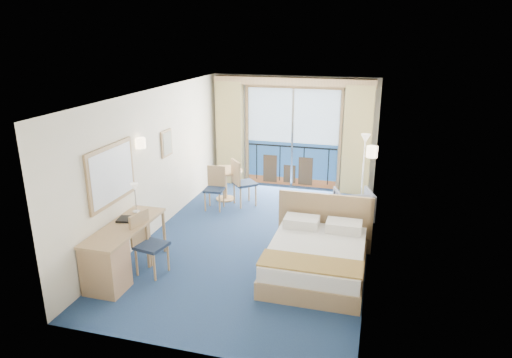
# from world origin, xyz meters

# --- Properties ---
(floor) EXTENTS (6.50, 6.50, 0.00)m
(floor) POSITION_xyz_m (0.00, 0.00, 0.00)
(floor) COLOR navy
(floor) RESTS_ON ground
(room_walls) EXTENTS (4.04, 6.54, 2.72)m
(room_walls) POSITION_xyz_m (0.00, 0.00, 1.78)
(room_walls) COLOR white
(room_walls) RESTS_ON ground
(balcony_door) EXTENTS (2.36, 0.03, 2.52)m
(balcony_door) POSITION_xyz_m (-0.01, 3.22, 1.14)
(balcony_door) COLOR navy
(balcony_door) RESTS_ON room_walls
(curtain_left) EXTENTS (0.65, 0.22, 2.55)m
(curtain_left) POSITION_xyz_m (-1.55, 3.07, 1.28)
(curtain_left) COLOR tan
(curtain_left) RESTS_ON room_walls
(curtain_right) EXTENTS (0.65, 0.22, 2.55)m
(curtain_right) POSITION_xyz_m (1.55, 3.07, 1.28)
(curtain_right) COLOR tan
(curtain_right) RESTS_ON room_walls
(pelmet) EXTENTS (3.80, 0.25, 0.18)m
(pelmet) POSITION_xyz_m (0.00, 3.10, 2.58)
(pelmet) COLOR tan
(pelmet) RESTS_ON room_walls
(mirror) EXTENTS (0.05, 1.25, 0.95)m
(mirror) POSITION_xyz_m (-1.97, -1.50, 1.55)
(mirror) COLOR tan
(mirror) RESTS_ON room_walls
(wall_print) EXTENTS (0.04, 0.42, 0.52)m
(wall_print) POSITION_xyz_m (-1.97, 0.45, 1.60)
(wall_print) COLOR tan
(wall_print) RESTS_ON room_walls
(sconce_left) EXTENTS (0.18, 0.18, 0.18)m
(sconce_left) POSITION_xyz_m (-1.94, -0.60, 1.85)
(sconce_left) COLOR #FFDFB2
(sconce_left) RESTS_ON room_walls
(sconce_right) EXTENTS (0.18, 0.18, 0.18)m
(sconce_right) POSITION_xyz_m (1.94, -0.15, 1.85)
(sconce_right) COLOR #FFDFB2
(sconce_right) RESTS_ON room_walls
(bed) EXTENTS (1.64, 1.95, 1.03)m
(bed) POSITION_xyz_m (1.23, -0.96, 0.29)
(bed) COLOR tan
(bed) RESTS_ON ground
(nightstand) EXTENTS (0.40, 0.38, 0.53)m
(nightstand) POSITION_xyz_m (1.78, 0.26, 0.26)
(nightstand) COLOR tan
(nightstand) RESTS_ON ground
(phone) EXTENTS (0.18, 0.15, 0.07)m
(phone) POSITION_xyz_m (1.79, 0.22, 0.56)
(phone) COLOR white
(phone) RESTS_ON nightstand
(armchair) EXTENTS (0.90, 0.91, 0.66)m
(armchair) POSITION_xyz_m (1.64, 1.35, 0.33)
(armchair) COLOR #4A4E5A
(armchair) RESTS_ON ground
(floor_lamp) EXTENTS (0.22, 0.22, 1.60)m
(floor_lamp) POSITION_xyz_m (1.75, 2.32, 1.22)
(floor_lamp) COLOR silver
(floor_lamp) RESTS_ON ground
(desk) EXTENTS (0.58, 1.70, 0.80)m
(desk) POSITION_xyz_m (-1.70, -2.17, 0.44)
(desk) COLOR tan
(desk) RESTS_ON ground
(desk_chair) EXTENTS (0.51, 0.51, 1.01)m
(desk_chair) POSITION_xyz_m (-1.37, -1.64, 0.57)
(desk_chair) COLOR #1D2A44
(desk_chair) RESTS_ON ground
(folder) EXTENTS (0.39, 0.32, 0.03)m
(folder) POSITION_xyz_m (-1.74, -1.50, 0.81)
(folder) COLOR black
(folder) RESTS_ON desk
(desk_lamp) EXTENTS (0.13, 0.13, 0.50)m
(desk_lamp) POSITION_xyz_m (-1.76, -1.21, 1.17)
(desk_lamp) COLOR silver
(desk_lamp) RESTS_ON desk
(round_table) EXTENTS (0.79, 0.79, 0.71)m
(round_table) POSITION_xyz_m (-1.27, 1.84, 0.54)
(round_table) COLOR tan
(round_table) RESTS_ON ground
(table_chair_a) EXTENTS (0.64, 0.64, 1.05)m
(table_chair_a) POSITION_xyz_m (-0.81, 1.57, 0.59)
(table_chair_a) COLOR #1D2A44
(table_chair_a) RESTS_ON ground
(table_chair_b) EXTENTS (0.42, 0.43, 0.92)m
(table_chair_b) POSITION_xyz_m (-1.30, 1.29, 0.52)
(table_chair_b) COLOR #1D2A44
(table_chair_b) RESTS_ON ground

